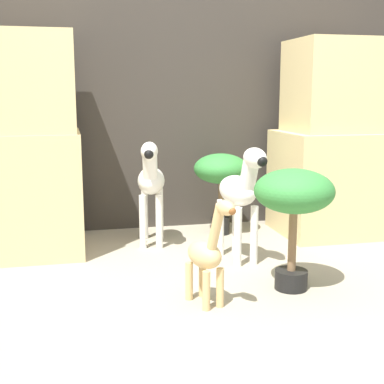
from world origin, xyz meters
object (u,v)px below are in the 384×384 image
at_px(potted_palm_front, 221,173).
at_px(potted_palm_back, 294,198).
at_px(zebra_right, 241,191).
at_px(zebra_left, 151,181).
at_px(giraffe_figurine, 207,254).

bearing_deg(potted_palm_front, potted_palm_back, -87.33).
height_order(zebra_right, zebra_left, same).
xyz_separation_m(giraffe_figurine, potted_palm_back, (0.46, 0.10, 0.22)).
xyz_separation_m(zebra_right, potted_palm_front, (0.06, 0.63, 0.01)).
xyz_separation_m(zebra_right, zebra_left, (-0.45, 0.46, 0.00)).
bearing_deg(zebra_right, zebra_left, 134.28).
bearing_deg(potted_palm_back, giraffe_figurine, -167.36).
height_order(zebra_right, giraffe_figurine, zebra_right).
height_order(zebra_right, potted_palm_front, zebra_right).
bearing_deg(giraffe_figurine, potted_palm_back, 12.64).
bearing_deg(potted_palm_front, zebra_right, -95.68).
bearing_deg(zebra_left, zebra_right, -45.72).
relative_size(zebra_left, giraffe_figurine, 1.31).
bearing_deg(zebra_right, potted_palm_front, 84.32).
bearing_deg(zebra_right, giraffe_figurine, -120.98).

